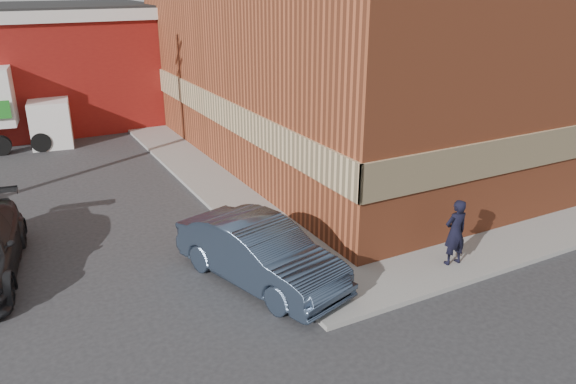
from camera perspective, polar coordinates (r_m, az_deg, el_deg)
ground at (r=13.37m, az=1.66°, el=-9.54°), size 90.00×90.00×0.00m
brick_building at (r=23.82m, az=9.03°, el=15.70°), size 14.25×18.25×9.36m
sidewalk_south at (r=17.43m, az=25.23°, el=-3.84°), size 16.00×1.80×0.12m
sidewalk_west at (r=21.10m, az=-9.16°, el=2.14°), size 1.80×18.00×0.12m
man at (r=14.31m, az=16.63°, el=-3.94°), size 0.65×0.45×1.70m
sedan at (r=13.21m, az=-2.85°, el=-6.19°), size 2.87×4.86×1.51m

